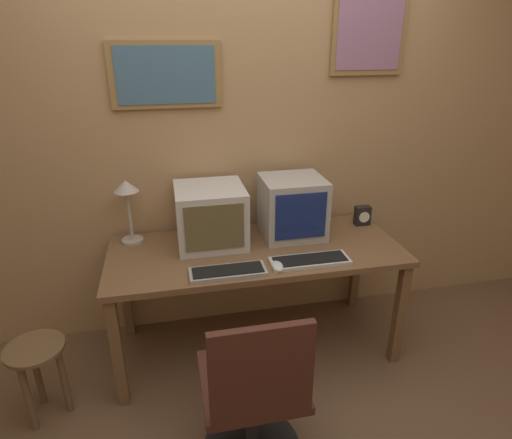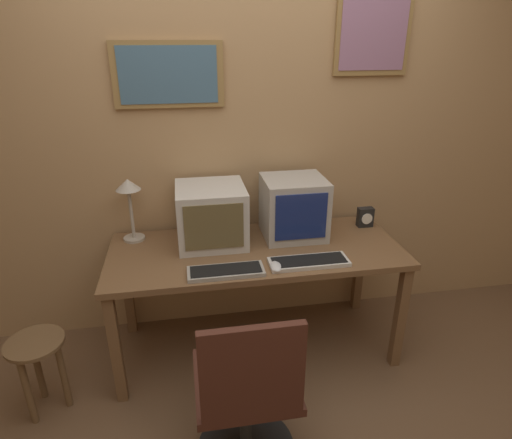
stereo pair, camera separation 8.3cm
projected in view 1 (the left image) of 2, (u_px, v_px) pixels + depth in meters
name	position (u px, v px, depth m)	size (l,w,h in m)	color
wall_back	(243.00, 135.00, 2.66)	(8.00, 0.08, 2.60)	tan
desk	(256.00, 259.00, 2.56)	(1.72, 0.71, 0.72)	brown
monitor_left	(211.00, 215.00, 2.54)	(0.40, 0.40, 0.35)	beige
monitor_right	(292.00, 207.00, 2.64)	(0.37, 0.35, 0.37)	#B7B2A8
keyboard_main	(228.00, 272.00, 2.25)	(0.40, 0.15, 0.03)	#A8A399
keyboard_side	(310.00, 261.00, 2.36)	(0.44, 0.15, 0.03)	beige
mouse_near_keyboard	(277.00, 266.00, 2.29)	(0.06, 0.11, 0.03)	silver
desk_clock	(362.00, 216.00, 2.82)	(0.10, 0.06, 0.13)	black
desk_lamp	(127.00, 196.00, 2.49)	(0.15, 0.15, 0.39)	#B2A899
office_chair	(254.00, 401.00, 1.89)	(0.47, 0.47, 0.89)	black
side_stool	(39.00, 366.00, 2.18)	(0.29, 0.29, 0.44)	brown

